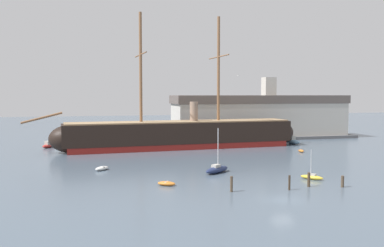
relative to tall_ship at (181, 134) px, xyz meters
The scene contains 16 objects.
ground_plane 49.07m from the tall_ship, 89.00° to the right, with size 400.00×400.00×0.00m, color #4C5B6B.
tall_ship is the anchor object (origin of this frame).
dinghy_foreground_left 39.56m from the tall_ship, 105.67° to the right, with size 2.68×2.20×0.59m.
sailboat_foreground_right 40.53m from the tall_ship, 75.17° to the right, with size 2.85×3.21×4.32m.
sailboat_near_centre 31.01m from the tall_ship, 92.44° to the right, with size 5.25×4.50×6.97m.
dinghy_mid_left 30.51m from the tall_ship, 127.59° to the right, with size 2.75×2.75×0.64m.
dinghy_alongside_stern 26.52m from the tall_ship, 27.99° to the right, with size 1.36×2.38×0.53m.
motorboat_far_left 30.31m from the tall_ship, 164.09° to the left, with size 3.51×3.91×1.57m.
motorboat_far_right 28.71m from the tall_ship, ahead, with size 3.09×5.06×1.98m.
dinghy_distant_centre 17.80m from the tall_ship, 86.23° to the left, with size 2.67×1.66×0.59m.
mooring_piling_nearest 44.68m from the tall_ship, 84.81° to the right, with size 0.27×0.27×1.91m, color #382B1E.
mooring_piling_left_pair 43.99m from the tall_ship, 80.25° to the right, with size 0.37×0.37×1.90m, color #423323.
mooring_piling_right_pair 46.23m from the tall_ship, 75.48° to the right, with size 0.39×0.39×1.53m, color #4C3D2D.
mooring_piling_midwater 43.75m from the tall_ship, 94.55° to the right, with size 0.34×0.34×1.97m, color #4C3D2D.
dockside_warehouse_right 31.22m from the tall_ship, 32.02° to the left, with size 52.89×14.02×16.87m.
seagull_in_flight 24.50m from the tall_ship, 73.15° to the right, with size 0.41×1.08×0.13m.
Camera 1 is at (-22.20, -44.37, 12.22)m, focal length 39.90 mm.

